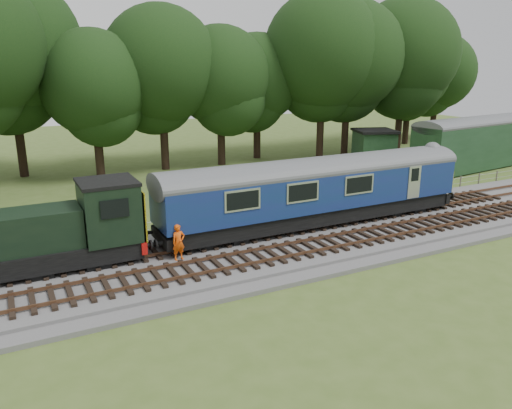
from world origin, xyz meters
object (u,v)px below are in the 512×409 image
dmu_railcar (317,185)px  shunter_loco (46,235)px  worker (179,242)px  parked_coach (488,139)px

dmu_railcar → shunter_loco: (-13.93, 0.00, -0.63)m
shunter_loco → worker: shunter_loco is taller
parked_coach → dmu_railcar: bearing=-168.1°
shunter_loco → parked_coach: 38.73m
worker → dmu_railcar: bearing=1.7°
dmu_railcar → worker: 8.74m
worker → parked_coach: parked_coach is taller
dmu_railcar → worker: bearing=-170.2°
dmu_railcar → parked_coach: size_ratio=1.01×
shunter_loco → worker: bearing=-15.2°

